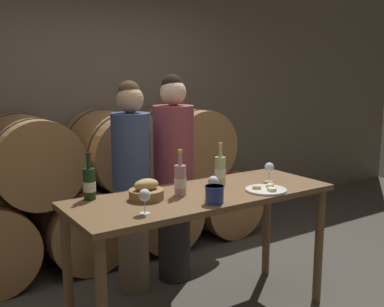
% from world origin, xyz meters
% --- Properties ---
extents(stone_wall_back, '(10.00, 0.12, 3.20)m').
position_xyz_m(stone_wall_back, '(0.00, 2.04, 1.60)').
color(stone_wall_back, '#706656').
rests_on(stone_wall_back, ground_plane).
extents(barrel_stack, '(3.08, 0.89, 1.38)m').
position_xyz_m(barrel_stack, '(0.00, 1.47, 0.64)').
color(barrel_stack, '#9E7042').
rests_on(barrel_stack, ground_plane).
extents(tasting_table, '(1.85, 0.69, 0.92)m').
position_xyz_m(tasting_table, '(0.00, 0.00, 0.80)').
color(tasting_table, brown).
rests_on(tasting_table, ground_plane).
extents(person_left, '(0.30, 0.30, 1.67)m').
position_xyz_m(person_left, '(-0.21, 0.66, 0.87)').
color(person_left, '#756651').
rests_on(person_left, ground_plane).
extents(person_right, '(0.33, 0.33, 1.71)m').
position_xyz_m(person_right, '(0.17, 0.66, 0.88)').
color(person_right, '#232326').
rests_on(person_right, ground_plane).
extents(wine_bottle_red, '(0.08, 0.08, 0.31)m').
position_xyz_m(wine_bottle_red, '(-0.70, 0.28, 1.03)').
color(wine_bottle_red, '#193819').
rests_on(wine_bottle_red, tasting_table).
extents(wine_bottle_white, '(0.08, 0.08, 0.31)m').
position_xyz_m(wine_bottle_white, '(0.23, 0.11, 1.03)').
color(wine_bottle_white, '#ADBC7F').
rests_on(wine_bottle_white, tasting_table).
extents(wine_bottle_rose, '(0.08, 0.08, 0.31)m').
position_xyz_m(wine_bottle_rose, '(-0.16, 0.04, 1.03)').
color(wine_bottle_rose, '#BC8E93').
rests_on(wine_bottle_rose, tasting_table).
extents(blue_crock, '(0.12, 0.12, 0.11)m').
position_xyz_m(blue_crock, '(-0.09, -0.24, 0.98)').
color(blue_crock, navy).
rests_on(blue_crock, tasting_table).
extents(bread_basket, '(0.22, 0.22, 0.13)m').
position_xyz_m(bread_basket, '(-0.39, 0.07, 0.97)').
color(bread_basket, olive).
rests_on(bread_basket, tasting_table).
extents(cheese_plate, '(0.28, 0.28, 0.04)m').
position_xyz_m(cheese_plate, '(0.39, -0.20, 0.93)').
color(cheese_plate, white).
rests_on(cheese_plate, tasting_table).
extents(wine_glass_far_left, '(0.07, 0.07, 0.15)m').
position_xyz_m(wine_glass_far_left, '(-0.54, -0.19, 1.03)').
color(wine_glass_far_left, white).
rests_on(wine_glass_far_left, tasting_table).
extents(wine_glass_left, '(0.07, 0.07, 0.15)m').
position_xyz_m(wine_glass_left, '(-0.02, -0.14, 1.03)').
color(wine_glass_left, white).
rests_on(wine_glass_left, tasting_table).
extents(wine_glass_center, '(0.07, 0.07, 0.15)m').
position_xyz_m(wine_glass_center, '(0.59, -0.02, 1.03)').
color(wine_glass_center, white).
rests_on(wine_glass_center, tasting_table).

